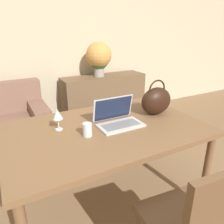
% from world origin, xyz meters
% --- Properties ---
extents(wall_back, '(10.00, 0.06, 2.70)m').
position_xyz_m(wall_back, '(0.00, 2.77, 1.35)').
color(wall_back, beige).
rests_on(wall_back, ground_plane).
extents(dining_table, '(1.55, 1.01, 0.74)m').
position_xyz_m(dining_table, '(-0.08, 0.74, 0.67)').
color(dining_table, brown).
rests_on(dining_table, ground_plane).
extents(chair, '(0.48, 0.48, 0.93)m').
position_xyz_m(chair, '(0.01, -0.12, 0.52)').
color(chair, brown).
rests_on(chair, ground_plane).
extents(sideboard, '(1.37, 0.40, 0.76)m').
position_xyz_m(sideboard, '(0.76, 2.46, 0.38)').
color(sideboard, brown).
rests_on(sideboard, ground_plane).
extents(laptop, '(0.36, 0.25, 0.21)m').
position_xyz_m(laptop, '(0.04, 0.76, 0.80)').
color(laptop, silver).
rests_on(laptop, dining_table).
extents(drinking_glass, '(0.07, 0.07, 0.10)m').
position_xyz_m(drinking_glass, '(-0.26, 0.68, 0.79)').
color(drinking_glass, silver).
rests_on(drinking_glass, dining_table).
extents(wine_glass, '(0.08, 0.08, 0.17)m').
position_xyz_m(wine_glass, '(-0.42, 0.88, 0.86)').
color(wine_glass, silver).
rests_on(wine_glass, dining_table).
extents(handbag, '(0.30, 0.18, 0.32)m').
position_xyz_m(handbag, '(0.45, 0.78, 0.87)').
color(handbag, black).
rests_on(handbag, dining_table).
extents(flower_vase, '(0.39, 0.39, 0.53)m').
position_xyz_m(flower_vase, '(0.67, 2.45, 1.06)').
color(flower_vase, '#9E998E').
rests_on(flower_vase, sideboard).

